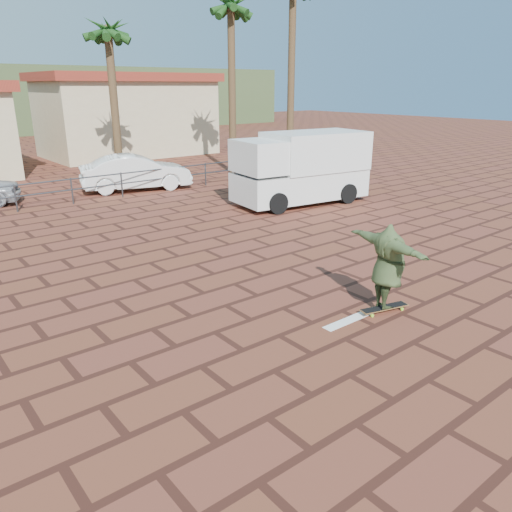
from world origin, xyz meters
The scene contains 11 objects.
ground centered at (0.00, 0.00, 0.00)m, with size 120.00×120.00×0.00m, color brown.
paint_stripe centered at (0.70, -1.20, 0.00)m, with size 1.40×0.22×0.01m, color white.
guardrail centered at (0.00, 12.00, 0.68)m, with size 24.06×0.06×1.00m.
palm_center centered at (3.50, 15.50, 6.36)m, with size 2.40×2.40×7.75m.
palm_right centered at (9.00, 14.00, 7.58)m, with size 2.40×2.40×9.05m.
building_east centered at (8.00, 24.00, 2.54)m, with size 10.60×6.60×5.00m.
longboard centered at (1.46, -1.38, 0.09)m, with size 1.08×0.49×0.10m.
skateboarder centered at (1.46, -1.38, 0.96)m, with size 2.11×0.57×1.72m, color #384826.
campervan centered at (6.92, 6.77, 1.39)m, with size 5.32×2.79×2.64m.
car_white centered at (3.12, 13.00, 0.75)m, with size 1.59×4.57×1.51m, color white.
street_sign centered at (7.79, 10.00, 1.57)m, with size 0.45×0.06×2.24m.
Camera 1 is at (-6.20, -6.85, 4.29)m, focal length 35.00 mm.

